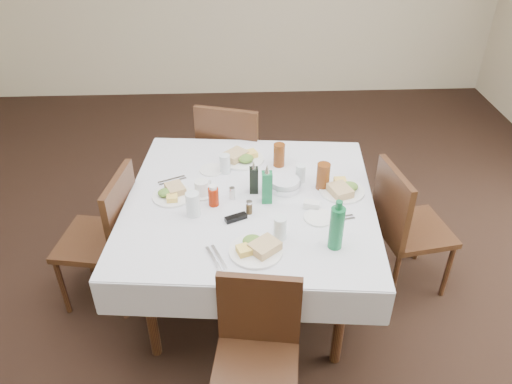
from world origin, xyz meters
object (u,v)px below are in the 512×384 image
oil_cruet_green (267,186)px  chair_south (257,347)px  water_e (300,173)px  green_bottle (337,227)px  dining_table (250,209)px  ketchup_bottle (213,196)px  water_n (225,164)px  water_w (193,204)px  chair_east (403,222)px  bread_basket (285,184)px  water_s (280,228)px  coffee_mug (202,189)px  chair_north (232,154)px  oil_cruet_dark (254,179)px  chair_west (109,232)px

oil_cruet_green → chair_south: bearing=-96.7°
water_e → green_bottle: green_bottle is taller
water_e → green_bottle: bearing=-80.5°
dining_table → chair_south: chair_south is taller
oil_cruet_green → ketchup_bottle: oil_cruet_green is taller
chair_south → water_n: bearing=97.4°
water_n → water_e: bearing=-15.2°
dining_table → water_w: 0.38m
chair_east → water_e: chair_east is taller
chair_south → bread_basket: bearing=77.3°
chair_east → water_e: (-0.65, 0.13, 0.30)m
water_e → chair_south: bearing=-107.2°
water_s → oil_cruet_green: bearing=98.2°
chair_east → bread_basket: bearing=176.0°
oil_cruet_green → coffee_mug: size_ratio=1.87×
water_n → water_e: size_ratio=1.09×
dining_table → oil_cruet_green: 0.21m
bread_basket → chair_south: bearing=-102.7°
chair_north → chair_east: chair_north is taller
water_e → oil_cruet_dark: 0.31m
water_s → chair_north: bearing=101.4°
dining_table → ketchup_bottle: ketchup_bottle is taller
chair_west → ketchup_bottle: size_ratio=7.07×
water_w → water_s: bearing=-25.6°
chair_south → bread_basket: 1.01m
water_n → green_bottle: size_ratio=0.44×
water_n → oil_cruet_dark: oil_cruet_dark is taller
water_n → oil_cruet_dark: (0.17, -0.23, 0.03)m
water_s → oil_cruet_dark: bearing=105.3°
water_s → oil_cruet_green: (-0.05, 0.33, 0.04)m
water_n → coffee_mug: size_ratio=0.93×
dining_table → oil_cruet_green: size_ratio=6.34×
water_e → oil_cruet_green: size_ratio=0.45×
ketchup_bottle → green_bottle: (0.63, -0.40, 0.06)m
dining_table → water_w: (-0.32, -0.14, 0.15)m
oil_cruet_dark → water_e: bearing=19.9°
chair_east → coffee_mug: bearing=179.7°
water_w → bread_basket: size_ratio=0.73×
water_s → ketchup_bottle: size_ratio=0.97×
chair_north → oil_cruet_green: oil_cruet_green is taller
coffee_mug → oil_cruet_green: bearing=-12.4°
chair_west → dining_table: bearing=-1.1°
dining_table → coffee_mug: size_ratio=11.87×
chair_south → oil_cruet_dark: size_ratio=4.02×
water_n → water_w: water_w is taller
chair_north → water_e: size_ratio=8.64×
dining_table → chair_south: 0.87m
bread_basket → oil_cruet_green: 0.19m
water_n → oil_cruet_dark: size_ratio=0.58×
water_s → oil_cruet_dark: (-0.12, 0.43, 0.03)m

